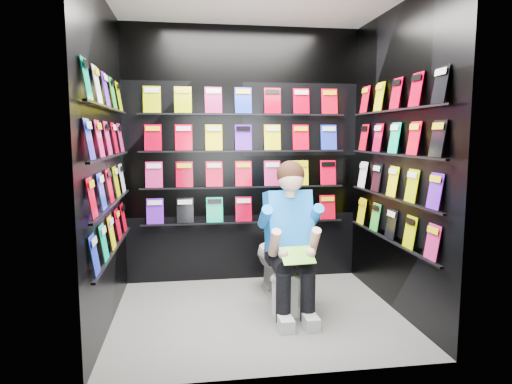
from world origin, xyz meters
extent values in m
plane|color=slate|center=(0.00, 0.00, 0.00)|extent=(2.40, 2.40, 0.00)
cube|color=black|center=(0.00, 1.00, 1.30)|extent=(2.40, 0.04, 2.60)
cube|color=black|center=(0.00, -1.00, 1.30)|extent=(2.40, 0.04, 2.60)
cube|color=black|center=(-1.20, 0.00, 1.30)|extent=(0.04, 2.00, 2.60)
cube|color=black|center=(1.20, 0.00, 1.30)|extent=(0.04, 2.00, 2.60)
imported|color=white|center=(0.27, 0.45, 0.37)|extent=(0.49, 0.78, 0.73)
cube|color=white|center=(0.29, 0.10, 0.15)|extent=(0.36, 0.46, 0.30)
cube|color=white|center=(0.29, 0.10, 0.32)|extent=(0.39, 0.49, 0.03)
cube|color=green|center=(0.27, -0.28, 0.58)|extent=(0.28, 0.18, 0.11)
camera|label=1|loc=(-0.56, -3.66, 1.52)|focal=32.00mm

